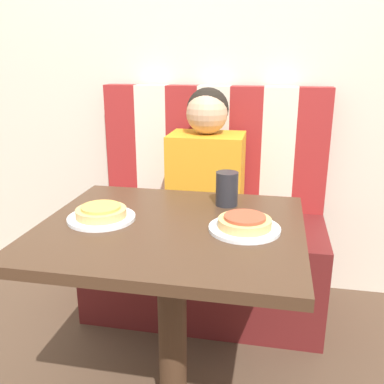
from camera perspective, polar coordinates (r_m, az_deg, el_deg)
The scene contains 10 objects.
wall_back at distance 2.31m, azimuth 3.53°, elevation 18.68°, with size 7.00×0.05×2.60m.
booth_seat at distance 2.22m, azimuth 1.80°, elevation -9.58°, with size 1.16×0.57×0.48m.
booth_backrest at distance 2.26m, azimuth 2.93°, elevation 5.91°, with size 1.16×0.10×0.64m.
dining_table at distance 1.43m, azimuth -2.79°, elevation -8.38°, with size 0.85×0.74×0.74m.
person at distance 2.04m, azimuth 1.96°, elevation 4.23°, with size 0.35×0.25×0.64m.
plate_left at distance 1.45m, azimuth -12.01°, elevation -3.45°, with size 0.22×0.22×0.01m.
plate_right at distance 1.34m, azimuth 6.99°, elevation -4.91°, with size 0.22×0.22×0.01m.
pizza_left at distance 1.44m, azimuth -12.07°, elevation -2.60°, with size 0.17×0.17×0.04m.
pizza_right at distance 1.34m, azimuth 7.03°, elevation -4.00°, with size 0.17×0.17×0.04m.
drinking_cup at distance 1.55m, azimuth 4.67°, elevation 0.44°, with size 0.08×0.08×0.12m.
Camera 1 is at (0.32, -1.24, 1.26)m, focal length 40.00 mm.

